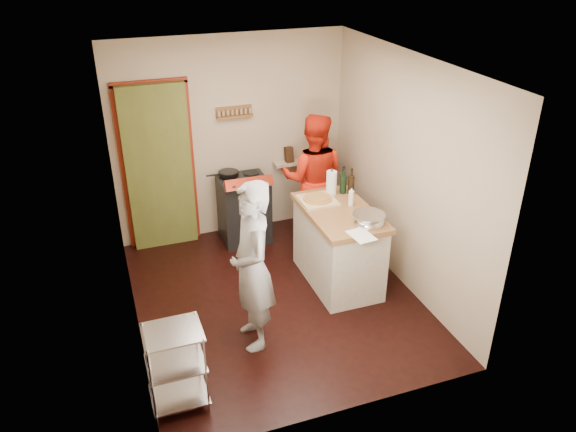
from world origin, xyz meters
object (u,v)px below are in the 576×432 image
at_px(island, 338,244).
at_px(stove, 244,208).
at_px(person_red, 313,179).
at_px(wire_shelving, 176,365).
at_px(person_stripe, 252,267).

bearing_deg(island, stove, 119.43).
relative_size(stove, island, 0.73).
height_order(island, person_red, person_red).
xyz_separation_m(wire_shelving, person_stripe, (0.85, 0.60, 0.42)).
bearing_deg(person_red, island, 109.71).
relative_size(person_stripe, person_red, 1.02).
bearing_deg(island, wire_shelving, -147.91).
xyz_separation_m(wire_shelving, island, (2.07, 1.30, 0.05)).
relative_size(island, person_stripe, 0.79).
distance_m(wire_shelving, island, 2.45).
bearing_deg(person_red, wire_shelving, 72.91).
height_order(island, person_stripe, person_stripe).
distance_m(wire_shelving, person_red, 3.25).
bearing_deg(stove, person_stripe, -103.18).
height_order(stove, wire_shelving, stove).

